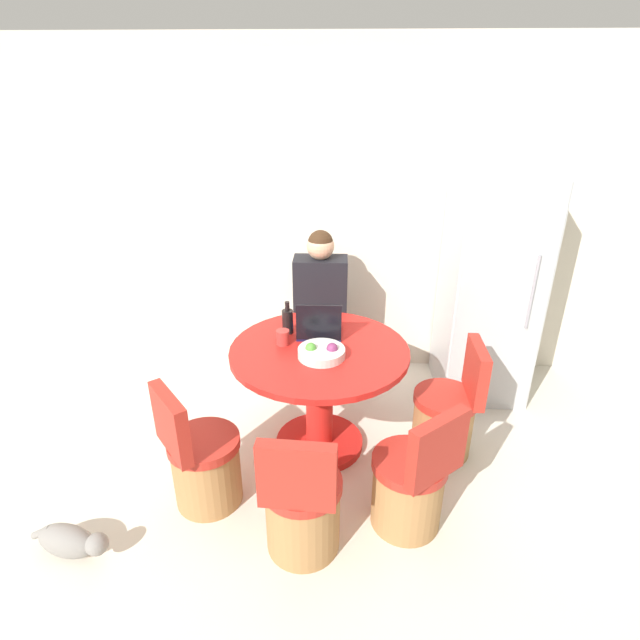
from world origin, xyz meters
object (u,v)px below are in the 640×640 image
at_px(cat, 71,541).
at_px(fruit_bowl, 322,352).
at_px(chair_near_camera, 302,508).
at_px(laptop, 319,329).
at_px(person_seated, 321,304).
at_px(bottle, 288,321).
at_px(chair_right_side, 446,417).
at_px(chair_near_left_corner, 203,464).
at_px(chair_near_right_corner, 411,486).
at_px(refrigerator, 489,286).
at_px(dining_table, 319,381).

bearing_deg(cat, fruit_bowl, 45.45).
xyz_separation_m(chair_near_camera, laptop, (0.05, 1.00, 0.54)).
xyz_separation_m(person_seated, bottle, (-0.20, -0.58, 0.13)).
bearing_deg(chair_right_side, laptop, -100.47).
bearing_deg(chair_near_left_corner, laptop, -82.22).
relative_size(chair_near_right_corner, fruit_bowl, 2.80).
relative_size(refrigerator, cat, 3.80).
xyz_separation_m(chair_near_left_corner, person_seated, (0.63, 1.32, 0.44)).
bearing_deg(refrigerator, chair_near_camera, -128.66).
bearing_deg(chair_right_side, dining_table, -90.00).
distance_m(laptop, cat, 1.82).
distance_m(chair_near_right_corner, chair_near_left_corner, 1.19).
relative_size(chair_near_camera, fruit_bowl, 2.80).
bearing_deg(fruit_bowl, bottle, 126.77).
bearing_deg(bottle, person_seated, 71.13).
relative_size(chair_near_left_corner, laptop, 2.80).
bearing_deg(laptop, chair_right_side, 168.14).
xyz_separation_m(dining_table, cat, (-1.27, -0.94, -0.42)).
height_order(chair_near_right_corner, laptop, laptop).
distance_m(person_seated, cat, 2.22).
distance_m(chair_near_right_corner, bottle, 1.28).
height_order(chair_near_camera, laptop, laptop).
relative_size(refrigerator, laptop, 6.15).
bearing_deg(chair_near_camera, chair_right_side, -133.78).
bearing_deg(chair_right_side, fruit_bowl, -82.79).
relative_size(chair_near_camera, cat, 1.73).
relative_size(dining_table, cat, 2.43).
xyz_separation_m(person_seated, cat, (-1.25, -1.73, -0.62)).
relative_size(chair_right_side, cat, 1.73).
distance_m(chair_near_camera, fruit_bowl, 0.90).
relative_size(person_seated, bottle, 5.90).
distance_m(dining_table, chair_near_left_corner, 0.88).
xyz_separation_m(chair_right_side, fruit_bowl, (-0.82, -0.08, 0.52)).
xyz_separation_m(chair_near_left_corner, bottle, (0.44, 0.74, 0.57)).
relative_size(person_seated, fruit_bowl, 4.56).
xyz_separation_m(chair_near_camera, chair_near_right_corner, (0.58, 0.18, 0.00)).
height_order(chair_near_left_corner, bottle, bottle).
bearing_deg(bottle, fruit_bowl, -53.23).
bearing_deg(chair_near_right_corner, person_seated, -107.95).
bearing_deg(dining_table, bottle, 135.90).
height_order(refrigerator, chair_near_camera, refrigerator).
relative_size(chair_right_side, chair_near_left_corner, 1.00).
distance_m(chair_near_left_corner, bottle, 1.03).
relative_size(chair_right_side, laptop, 2.80).
xyz_separation_m(chair_near_right_corner, chair_near_left_corner, (-1.18, 0.13, 0.00)).
bearing_deg(cat, person_seated, 66.66).
relative_size(refrigerator, chair_near_camera, 2.19).
height_order(chair_near_right_corner, cat, chair_near_right_corner).
relative_size(chair_near_camera, chair_near_right_corner, 1.00).
height_order(chair_near_camera, cat, chair_near_camera).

